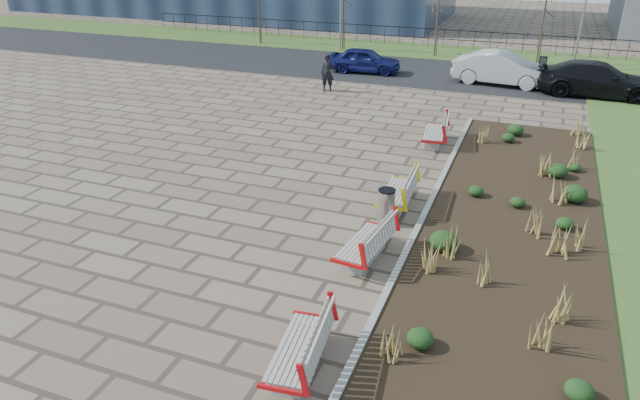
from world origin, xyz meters
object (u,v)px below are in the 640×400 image
at_px(bench_a, 297,346).
at_px(bench_d, 434,131).
at_px(bench_c, 396,190).
at_px(car_silver, 503,69).
at_px(lamp_east, 584,13).
at_px(litter_bin, 386,207).
at_px(pedestrian, 328,73).
at_px(bench_b, 364,241).
at_px(car_blue, 365,60).
at_px(lamp_west, 341,2).
at_px(car_black, 598,79).

relative_size(bench_a, bench_d, 1.00).
bearing_deg(bench_a, bench_c, 83.47).
height_order(bench_c, car_silver, car_silver).
bearing_deg(car_silver, bench_d, 177.77).
bearing_deg(bench_a, lamp_east, 73.35).
distance_m(litter_bin, car_silver, 16.79).
bearing_deg(bench_d, lamp_east, 65.12).
bearing_deg(pedestrian, bench_b, -78.06).
bearing_deg(car_silver, bench_a, -177.43).
xyz_separation_m(litter_bin, car_blue, (-5.76, 16.80, 0.19)).
distance_m(bench_d, litter_bin, 6.75).
relative_size(litter_bin, lamp_west, 0.16).
bearing_deg(car_silver, litter_bin, -178.77).
height_order(bench_b, car_black, car_black).
distance_m(bench_b, bench_c, 3.10).
bearing_deg(pedestrian, lamp_west, 94.00).
xyz_separation_m(bench_a, car_black, (5.87, 22.11, 0.31)).
height_order(pedestrian, car_blue, pedestrian).
relative_size(bench_a, car_silver, 0.43).
bearing_deg(bench_d, litter_bin, -96.65).
xyz_separation_m(pedestrian, car_silver, (7.80, 4.33, -0.07)).
height_order(bench_a, car_black, car_black).
relative_size(litter_bin, lamp_east, 0.16).
xyz_separation_m(bench_c, car_black, (5.87, 14.95, 0.31)).
bearing_deg(pedestrian, bench_a, -82.88).
bearing_deg(lamp_west, car_blue, -57.85).
xyz_separation_m(bench_a, lamp_east, (5.00, 28.00, 2.54)).
distance_m(car_silver, lamp_east, 6.69).
height_order(car_blue, lamp_west, lamp_west).
distance_m(bench_d, lamp_west, 17.87).
relative_size(bench_c, lamp_west, 0.35).
bearing_deg(car_black, car_silver, 82.19).
bearing_deg(bench_b, litter_bin, 96.58).
xyz_separation_m(litter_bin, car_black, (5.86, 16.08, 0.32)).
relative_size(bench_c, car_black, 0.39).
distance_m(litter_bin, pedestrian, 13.91).
xyz_separation_m(bench_a, lamp_west, (-9.00, 28.00, 2.54)).
height_order(bench_a, car_silver, car_silver).
distance_m(car_black, lamp_east, 6.36).
bearing_deg(car_blue, litter_bin, -166.13).
height_order(bench_d, litter_bin, bench_d).
distance_m(lamp_west, lamp_east, 14.00).
xyz_separation_m(bench_c, litter_bin, (0.01, -1.13, -0.01)).
bearing_deg(bench_c, lamp_west, 110.86).
relative_size(bench_a, pedestrian, 1.18).
bearing_deg(bench_a, car_black, 68.61).
xyz_separation_m(car_silver, lamp_east, (3.49, 5.25, 2.22)).
distance_m(bench_a, bench_d, 12.77).
relative_size(litter_bin, pedestrian, 0.55).
bearing_deg(litter_bin, car_blue, 108.91).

